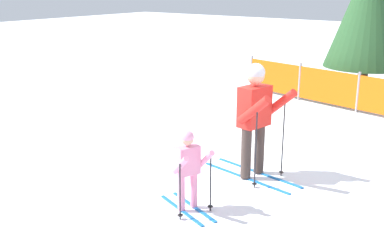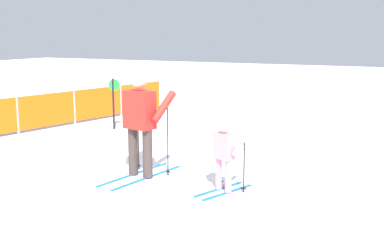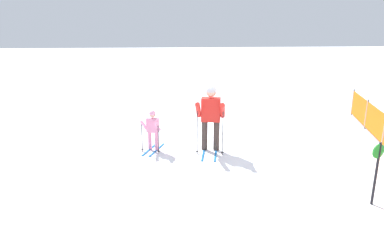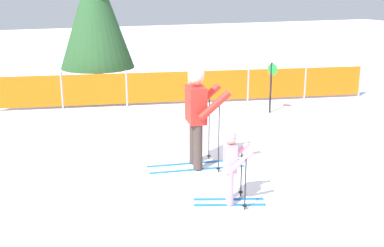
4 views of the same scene
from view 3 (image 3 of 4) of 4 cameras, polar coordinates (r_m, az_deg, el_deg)
name	(u,v)px [view 3 (image 3 of 4)]	position (r m, az deg, el deg)	size (l,w,h in m)	color
ground_plane	(221,149)	(10.10, 4.46, -3.88)	(60.00, 60.00, 0.00)	white
skier_adult	(211,112)	(9.66, 2.88, 1.75)	(1.70, 0.82, 1.76)	#1966B2
skier_child	(153,127)	(9.83, -6.04, -0.58)	(1.04, 0.61, 1.09)	#1966B2
trail_marker	(377,167)	(7.78, 26.32, -5.90)	(0.11, 0.27, 1.25)	black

